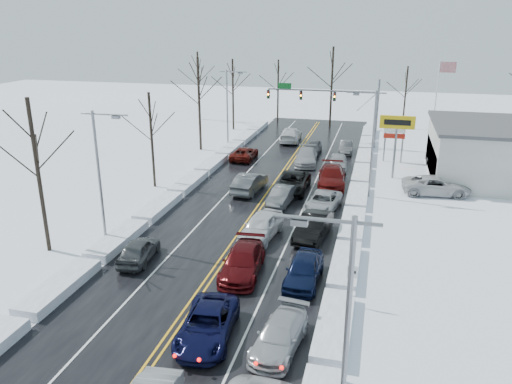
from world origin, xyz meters
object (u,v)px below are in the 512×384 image
(tires_plus_sign, at_px, (397,127))
(flagpole, at_px, (438,97))
(traffic_signal_mast, at_px, (334,100))
(oncoming_car_0, at_px, (250,192))

(tires_plus_sign, relative_size, flagpole, 0.60)
(traffic_signal_mast, relative_size, tires_plus_sign, 2.21)
(traffic_signal_mast, distance_m, oncoming_car_0, 20.74)
(tires_plus_sign, distance_m, oncoming_car_0, 15.11)
(traffic_signal_mast, xyz_separation_m, oncoming_car_0, (-5.19, -19.32, -5.48))
(traffic_signal_mast, height_order, flagpole, flagpole)
(traffic_signal_mast, height_order, tires_plus_sign, traffic_signal_mast)
(traffic_signal_mast, height_order, oncoming_car_0, traffic_signal_mast)
(tires_plus_sign, distance_m, flagpole, 14.79)
(traffic_signal_mast, bearing_deg, flagpole, 9.73)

